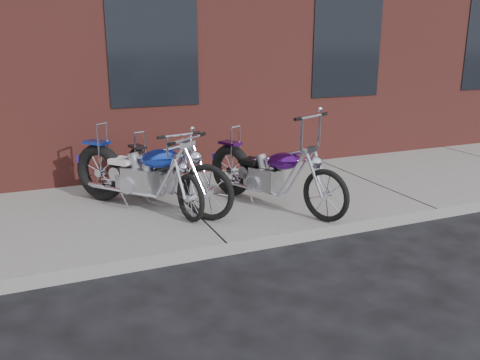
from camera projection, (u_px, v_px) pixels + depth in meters
name	position (u px, v px, depth m)	size (l,w,h in m)	color
ground	(227.00, 256.00, 5.64)	(120.00, 120.00, 0.00)	black
sidewalk	(187.00, 209.00, 6.95)	(22.00, 3.00, 0.15)	gray
chopper_purple	(271.00, 176.00, 6.74)	(1.03, 2.15, 1.29)	black
chopper_blue	(147.00, 176.00, 6.62)	(1.67, 2.01, 1.08)	black
chopper_third	(161.00, 178.00, 6.79)	(0.66, 2.06, 1.06)	black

